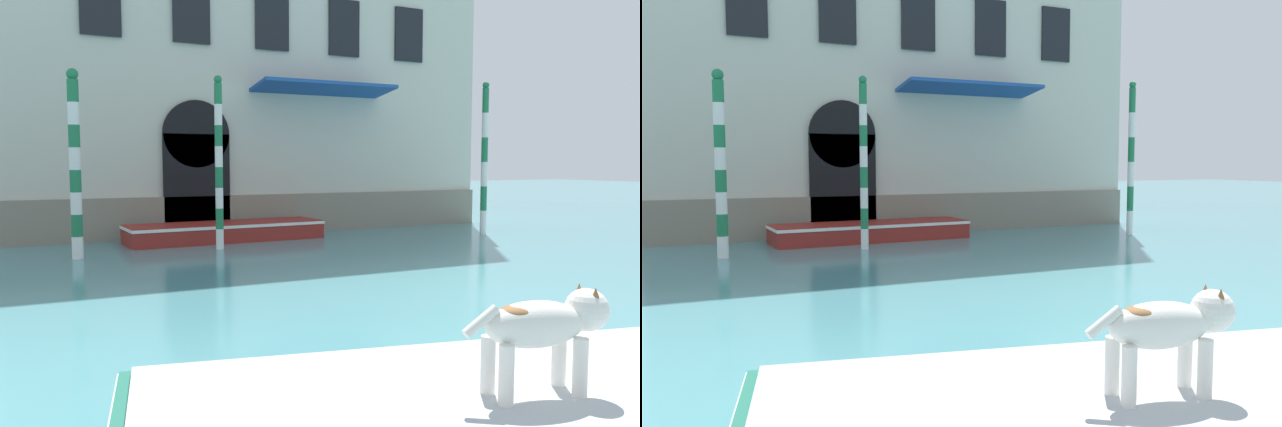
# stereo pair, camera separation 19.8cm
# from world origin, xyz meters

# --- Properties ---
(palazzo_left) EXTENTS (15.31, 7.40, 14.87)m
(palazzo_left) POSITION_xyz_m (4.40, 22.22, 7.42)
(palazzo_left) COLOR beige
(palazzo_left) RESTS_ON ground_plane
(boat_foreground) EXTENTS (7.26, 3.65, 0.57)m
(boat_foreground) POSITION_xyz_m (1.18, 4.64, 0.30)
(boat_foreground) COLOR #1E6651
(boat_foreground) RESTS_ON ground_plane
(dog_on_deck) EXTENTS (1.11, 0.45, 0.74)m
(dog_on_deck) POSITION_xyz_m (0.57, 4.51, 1.05)
(dog_on_deck) COLOR silver
(dog_on_deck) RESTS_ON boat_foreground
(boat_moored_near_palazzo) EXTENTS (5.48, 1.76, 0.51)m
(boat_moored_near_palazzo) POSITION_xyz_m (2.50, 17.94, 0.27)
(boat_moored_near_palazzo) COLOR maroon
(boat_moored_near_palazzo) RESTS_ON ground_plane
(mooring_pole_0) EXTENTS (0.26, 0.26, 4.23)m
(mooring_pole_0) POSITION_xyz_m (-1.47, 16.31, 2.13)
(mooring_pole_0) COLOR white
(mooring_pole_0) RESTS_ON ground_plane
(mooring_pole_1) EXTENTS (0.20, 0.20, 4.53)m
(mooring_pole_1) POSITION_xyz_m (9.89, 16.00, 2.28)
(mooring_pole_1) COLOR white
(mooring_pole_1) RESTS_ON ground_plane
(mooring_pole_2) EXTENTS (0.20, 0.20, 4.28)m
(mooring_pole_2) POSITION_xyz_m (1.85, 16.36, 2.15)
(mooring_pole_2) COLOR white
(mooring_pole_2) RESTS_ON ground_plane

